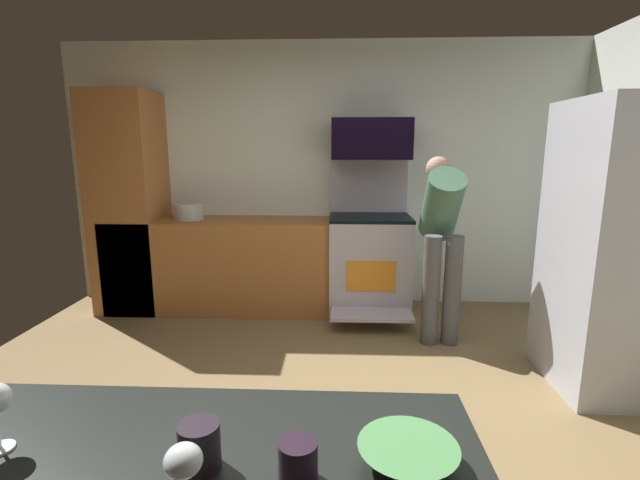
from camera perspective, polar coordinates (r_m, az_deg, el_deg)
ground_plane at (r=2.75m, az=-0.95°, el=-23.51°), size 5.20×4.80×0.02m
wall_back at (r=4.60m, az=0.78°, el=8.14°), size 5.20×0.12×2.60m
lower_cabinet_run at (r=4.50m, az=-10.95°, el=-3.12°), size 2.40×0.60×0.90m
cabinet_column at (r=4.73m, az=-23.14°, el=4.27°), size 0.60×0.60×2.10m
oven_range at (r=4.36m, az=6.28°, el=-2.69°), size 0.76×0.94×1.47m
microwave at (r=4.32m, az=6.54°, el=12.67°), size 0.74×0.38×0.38m
refrigerator at (r=3.50m, az=35.10°, el=-0.97°), size 0.89×0.80×1.88m
person_cook at (r=3.76m, az=15.21°, el=0.75°), size 0.31×0.59×1.51m
mixing_bowl_large at (r=1.08m, az=11.14°, el=-25.39°), size 0.22×0.22×0.05m
wine_glass_extra at (r=0.94m, az=-17.02°, el=-25.74°), size 0.07×0.07×0.15m
mug_coffee at (r=1.08m, az=-15.13°, el=-24.06°), size 0.09×0.09×0.10m
mug_tea at (r=1.02m, az=-2.82°, el=-26.41°), size 0.08×0.08×0.09m
stock_pot at (r=4.52m, az=-16.44°, el=3.52°), size 0.28×0.28×0.16m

